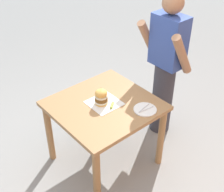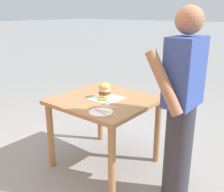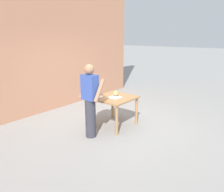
{
  "view_description": "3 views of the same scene",
  "coord_description": "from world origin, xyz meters",
  "views": [
    {
      "loc": [
        1.89,
        -1.51,
        2.58
      ],
      "look_at": [
        0.0,
        0.1,
        0.82
      ],
      "focal_mm": 50.0,
      "sensor_mm": 36.0,
      "label": 1
    },
    {
      "loc": [
        1.97,
        1.69,
        1.65
      ],
      "look_at": [
        0.0,
        0.1,
        0.82
      ],
      "focal_mm": 42.0,
      "sensor_mm": 36.0,
      "label": 2
    },
    {
      "loc": [
        -3.31,
        4.18,
        2.28
      ],
      "look_at": [
        0.0,
        0.1,
        0.82
      ],
      "focal_mm": 35.0,
      "sensor_mm": 36.0,
      "label": 3
    }
  ],
  "objects": [
    {
      "name": "serving_paper",
      "position": [
        -0.01,
        0.01,
        0.77
      ],
      "size": [
        0.3,
        0.3,
        0.0
      ],
      "primitive_type": "cube",
      "rotation": [
        0.0,
        0.0,
        -0.01
      ],
      "color": "white",
      "rests_on": "patio_table"
    },
    {
      "name": "sandwich",
      "position": [
        -0.02,
        -0.02,
        0.85
      ],
      "size": [
        0.13,
        0.13,
        0.19
      ],
      "color": "gold",
      "rests_on": "serving_paper"
    },
    {
      "name": "side_plate_with_forks",
      "position": [
        0.32,
        0.23,
        0.78
      ],
      "size": [
        0.22,
        0.22,
        0.02
      ],
      "color": "white",
      "rests_on": "patio_table"
    },
    {
      "name": "ground_plane",
      "position": [
        0.0,
        0.0,
        0.0
      ],
      "size": [
        80.0,
        80.0,
        0.0
      ],
      "primitive_type": "plane",
      "color": "gray"
    },
    {
      "name": "diner_across_table",
      "position": [
        0.02,
        0.86,
        0.88
      ],
      "size": [
        0.55,
        0.35,
        1.69
      ],
      "color": "#33333D",
      "rests_on": "ground"
    },
    {
      "name": "patio_table",
      "position": [
        0.0,
        0.0,
        0.64
      ],
      "size": [
        0.93,
        0.97,
        0.77
      ],
      "color": "#9E7247",
      "rests_on": "ground"
    },
    {
      "name": "pickle_spear",
      "position": [
        0.08,
        0.03,
        0.78
      ],
      "size": [
        0.07,
        0.09,
        0.02
      ],
      "primitive_type": "cylinder",
      "rotation": [
        0.0,
        1.57,
        2.23
      ],
      "color": "#8EA83D",
      "rests_on": "serving_paper"
    }
  ]
}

